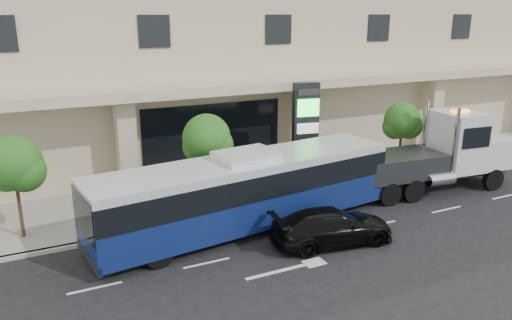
{
  "coord_description": "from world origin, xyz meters",
  "views": [
    {
      "loc": [
        -9.6,
        -17.22,
        8.88
      ],
      "look_at": [
        -0.27,
        2.0,
        2.57
      ],
      "focal_mm": 35.0,
      "sensor_mm": 36.0,
      "label": 1
    }
  ],
  "objects_px": {
    "tow_truck": "(441,155)",
    "signage_pylon": "(305,133)",
    "black_sedan": "(332,227)",
    "city_bus": "(246,190)"
  },
  "relations": [
    {
      "from": "tow_truck",
      "to": "black_sedan",
      "type": "xyz_separation_m",
      "value": [
        -8.69,
        -2.94,
        -1.15
      ]
    },
    {
      "from": "tow_truck",
      "to": "signage_pylon",
      "type": "bearing_deg",
      "value": 155.35
    },
    {
      "from": "tow_truck",
      "to": "black_sedan",
      "type": "height_order",
      "value": "tow_truck"
    },
    {
      "from": "city_bus",
      "to": "black_sedan",
      "type": "distance_m",
      "value": 3.87
    },
    {
      "from": "city_bus",
      "to": "black_sedan",
      "type": "relative_size",
      "value": 2.75
    },
    {
      "from": "black_sedan",
      "to": "signage_pylon",
      "type": "height_order",
      "value": "signage_pylon"
    },
    {
      "from": "black_sedan",
      "to": "signage_pylon",
      "type": "distance_m",
      "value": 7.33
    },
    {
      "from": "tow_truck",
      "to": "signage_pylon",
      "type": "relative_size",
      "value": 1.88
    },
    {
      "from": "black_sedan",
      "to": "signage_pylon",
      "type": "relative_size",
      "value": 0.93
    },
    {
      "from": "tow_truck",
      "to": "black_sedan",
      "type": "distance_m",
      "value": 9.25
    }
  ]
}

